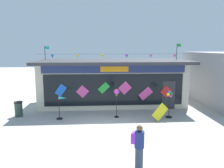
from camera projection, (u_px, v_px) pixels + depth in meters
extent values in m
plane|color=#ADAAA5|center=(104.00, 131.00, 11.67)|extent=(80.00, 80.00, 0.00)
cube|color=beige|center=(112.00, 83.00, 17.45)|extent=(10.62, 4.26, 3.19)
cube|color=#333338|center=(113.00, 61.00, 16.68)|extent=(11.02, 5.27, 0.20)
cube|color=navy|center=(114.00, 69.00, 15.10)|extent=(9.77, 0.08, 0.53)
cube|color=orange|center=(114.00, 69.00, 15.07)|extent=(1.91, 0.04, 0.37)
cube|color=black|center=(114.00, 90.00, 15.34)|extent=(9.56, 0.06, 2.18)
cube|color=#333338|center=(169.00, 95.00, 15.67)|extent=(0.90, 0.07, 2.00)
cube|color=blue|center=(61.00, 90.00, 15.03)|extent=(0.84, 0.03, 0.91)
cube|color=#EA4CA3|center=(83.00, 92.00, 15.15)|extent=(0.89, 0.03, 0.89)
cube|color=green|center=(104.00, 88.00, 15.21)|extent=(0.84, 0.03, 0.83)
cube|color=#EA4CA3|center=(125.00, 88.00, 15.31)|extent=(0.95, 0.03, 0.95)
cube|color=#EA4CA3|center=(146.00, 94.00, 15.48)|extent=(1.03, 0.03, 0.99)
cube|color=red|center=(166.00, 91.00, 15.56)|extent=(0.86, 0.03, 0.86)
cylinder|color=black|center=(115.00, 54.00, 14.78)|extent=(10.20, 0.01, 0.01)
cone|color=blue|center=(52.00, 56.00, 14.52)|extent=(0.20, 0.20, 0.22)
cone|color=yellow|center=(78.00, 56.00, 14.63)|extent=(0.20, 0.20, 0.22)
cone|color=yellow|center=(102.00, 56.00, 14.74)|extent=(0.20, 0.20, 0.22)
cone|color=purple|center=(127.00, 56.00, 14.85)|extent=(0.20, 0.20, 0.22)
cone|color=#EA4CA3|center=(151.00, 56.00, 14.96)|extent=(0.20, 0.20, 0.22)
cone|color=#EA4CA3|center=(175.00, 56.00, 15.08)|extent=(0.20, 0.20, 0.22)
cylinder|color=black|center=(45.00, 53.00, 16.73)|extent=(0.04, 0.04, 1.04)
cube|color=#19B7BC|center=(47.00, 48.00, 16.68)|extent=(0.32, 0.02, 0.22)
cylinder|color=black|center=(177.00, 52.00, 17.41)|extent=(0.04, 0.04, 1.23)
cube|color=green|center=(179.00, 45.00, 17.34)|extent=(0.32, 0.02, 0.22)
cylinder|color=black|center=(60.00, 119.00, 13.60)|extent=(0.37, 0.37, 0.06)
cylinder|color=black|center=(59.00, 109.00, 13.50)|extent=(0.03, 0.03, 1.32)
cone|color=#19B7BC|center=(63.00, 98.00, 13.41)|extent=(0.50, 0.28, 0.20)
cylinder|color=#EA4CA3|center=(59.00, 98.00, 13.40)|extent=(0.03, 0.16, 0.16)
cylinder|color=black|center=(116.00, 117.00, 13.97)|extent=(0.29, 0.29, 0.06)
cylinder|color=black|center=(116.00, 106.00, 13.86)|extent=(0.03, 0.03, 1.48)
sphere|color=#EA4CA3|center=(117.00, 92.00, 13.71)|extent=(0.33, 0.33, 0.33)
cube|color=purple|center=(117.00, 92.00, 13.71)|extent=(0.34, 0.34, 0.07)
cube|color=brown|center=(117.00, 95.00, 13.75)|extent=(0.10, 0.10, 0.10)
cylinder|color=black|center=(169.00, 117.00, 13.93)|extent=(0.40, 0.40, 0.06)
cylinder|color=black|center=(169.00, 106.00, 13.81)|extent=(0.03, 0.03, 1.51)
cylinder|color=black|center=(170.00, 94.00, 13.65)|extent=(0.06, 0.04, 0.06)
cone|color=green|center=(172.00, 94.00, 13.66)|extent=(0.19, 0.20, 0.19)
cone|color=blue|center=(170.00, 92.00, 13.63)|extent=(0.20, 0.19, 0.19)
cone|color=yellow|center=(168.00, 94.00, 13.64)|extent=(0.19, 0.20, 0.19)
cone|color=#EA4CA3|center=(170.00, 96.00, 13.67)|extent=(0.20, 0.19, 0.19)
cylinder|color=#333D56|center=(139.00, 159.00, 7.85)|extent=(0.28, 0.28, 0.86)
cylinder|color=navy|center=(139.00, 139.00, 7.73)|extent=(0.34, 0.34, 0.60)
sphere|color=brown|center=(140.00, 128.00, 7.67)|extent=(0.22, 0.22, 0.22)
cube|color=purple|center=(134.00, 138.00, 7.80)|extent=(0.25, 0.30, 0.38)
cylinder|color=#2D4238|center=(19.00, 110.00, 14.12)|extent=(0.48, 0.48, 0.87)
cylinder|color=black|center=(18.00, 102.00, 14.04)|extent=(0.52, 0.52, 0.08)
cube|color=yellow|center=(160.00, 112.00, 13.24)|extent=(1.06, 0.33, 1.06)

